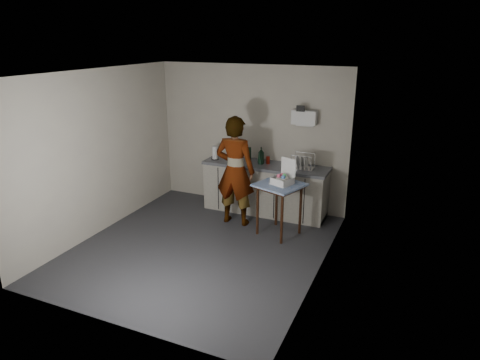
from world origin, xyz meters
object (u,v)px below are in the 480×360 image
at_px(dark_bottle, 249,154).
at_px(dish_rack, 302,165).
at_px(bakery_box, 283,179).
at_px(standing_man, 235,171).
at_px(soda_can, 268,160).
at_px(kitchen_counter, 265,190).
at_px(soap_bottle, 261,156).
at_px(paper_towel, 215,153).
at_px(side_table, 280,191).

distance_m(dark_bottle, dish_rack, 1.01).
bearing_deg(bakery_box, dark_bottle, 159.09).
bearing_deg(standing_man, soda_can, -116.79).
bearing_deg(dark_bottle, kitchen_counter, -9.39).
relative_size(soap_bottle, paper_towel, 1.21).
height_order(side_table, bakery_box, bakery_box).
xyz_separation_m(paper_towel, bakery_box, (1.52, -0.67, -0.08)).
relative_size(kitchen_counter, side_table, 2.61).
bearing_deg(bakery_box, soap_bottle, 152.12).
relative_size(dark_bottle, paper_towel, 1.04).
height_order(standing_man, paper_towel, standing_man).
height_order(kitchen_counter, dark_bottle, dark_bottle).
bearing_deg(soap_bottle, bakery_box, -48.59).
bearing_deg(dish_rack, bakery_box, -97.85).
height_order(soda_can, dark_bottle, dark_bottle).
bearing_deg(soda_can, dish_rack, -5.06).
relative_size(side_table, dark_bottle, 3.32).
height_order(side_table, soda_can, soda_can).
bearing_deg(side_table, dark_bottle, 155.68).
xyz_separation_m(dish_rack, bakery_box, (-0.10, -0.74, -0.02)).
distance_m(standing_man, dark_bottle, 0.71).
relative_size(soap_bottle, bakery_box, 0.76).
bearing_deg(dark_bottle, bakery_box, -41.62).
bearing_deg(bakery_box, kitchen_counter, 147.67).
height_order(kitchen_counter, dish_rack, dish_rack).
bearing_deg(soap_bottle, dish_rack, 0.75).
height_order(kitchen_counter, soda_can, soda_can).
bearing_deg(dark_bottle, paper_towel, -167.26).
bearing_deg(dish_rack, paper_towel, -177.28).
height_order(side_table, standing_man, standing_man).
relative_size(standing_man, soda_can, 14.49).
xyz_separation_m(side_table, soda_can, (-0.50, 0.82, 0.23)).
bearing_deg(kitchen_counter, dark_bottle, 170.61).
height_order(dark_bottle, dish_rack, dish_rack).
xyz_separation_m(kitchen_counter, dark_bottle, (-0.34, 0.06, 0.61)).
distance_m(soap_bottle, paper_towel, 0.88).
bearing_deg(bakery_box, side_table, -134.60).
distance_m(soap_bottle, dish_rack, 0.76).
height_order(soda_can, bakery_box, bakery_box).
xyz_separation_m(soap_bottle, dark_bottle, (-0.26, 0.07, -0.02)).
distance_m(soap_bottle, dark_bottle, 0.27).
xyz_separation_m(standing_man, paper_towel, (-0.66, 0.56, 0.10)).
distance_m(kitchen_counter, dark_bottle, 0.70).
distance_m(dish_rack, bakery_box, 0.75).
bearing_deg(paper_towel, soda_can, 7.79).
height_order(standing_man, dark_bottle, standing_man).
distance_m(soda_can, dish_rack, 0.65).
relative_size(paper_towel, bakery_box, 0.63).
distance_m(kitchen_counter, standing_man, 0.87).
relative_size(soda_can, bakery_box, 0.32).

